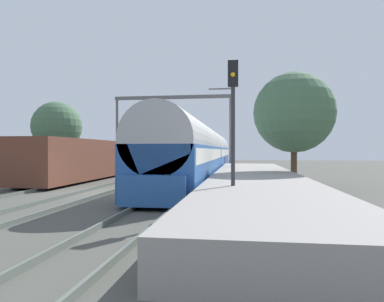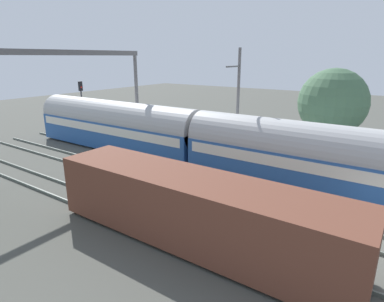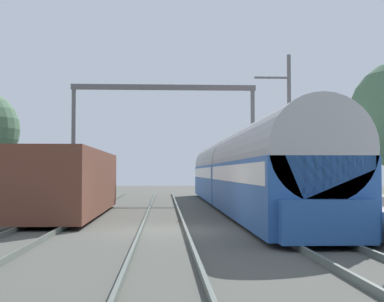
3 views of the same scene
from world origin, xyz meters
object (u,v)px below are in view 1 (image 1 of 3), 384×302
railway_signal_near (233,115)px  passenger_train (203,152)px  railway_signal_far (232,141)px  person_crossing (223,161)px  catenary_gantry (173,117)px  freight_car (80,160)px

railway_signal_near → passenger_train: bearing=99.8°
railway_signal_near → railway_signal_far: size_ratio=1.02×
person_crossing → railway_signal_far: (0.59, 8.90, 2.25)m
railway_signal_far → passenger_train: bearing=-97.3°
passenger_train → catenary_gantry: size_ratio=2.63×
freight_car → railway_signal_near: (10.90, -10.93, 1.86)m
freight_car → railway_signal_near: bearing=-45.1°
freight_car → railway_signal_far: bearing=63.4°
railway_signal_near → catenary_gantry: catenary_gantry is taller
railway_signal_far → freight_car: bearing=-116.6°
person_crossing → railway_signal_near: 22.26m
passenger_train → railway_signal_far: size_ratio=6.40×
freight_car → catenary_gantry: size_ratio=1.04×
freight_car → catenary_gantry: catenary_gantry is taller
railway_signal_near → person_crossing: bearing=93.8°
catenary_gantry → freight_car: bearing=-107.7°
freight_car → person_crossing: freight_car is taller
catenary_gantry → railway_signal_far: bearing=50.8°
passenger_train → catenary_gantry: (-4.05, 7.61, 3.66)m
passenger_train → freight_car: passenger_train is taller
railway_signal_far → railway_signal_near: bearing=-88.4°
person_crossing → catenary_gantry: (-5.38, 1.57, 4.60)m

